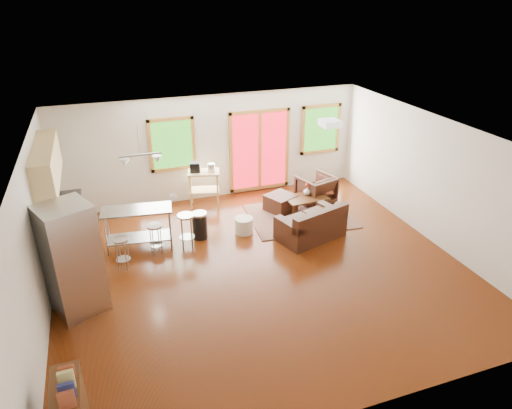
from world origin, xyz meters
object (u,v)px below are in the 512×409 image
object	(u,v)px
ottoman	(280,203)
refrigerator	(73,259)
rug	(300,216)
coffee_table	(306,199)
kitchen_cart	(203,176)
loveseat	(312,226)
armchair	(316,188)
island	(138,221)

from	to	relation	value
ottoman	refrigerator	world-z (taller)	refrigerator
rug	coffee_table	bearing A→B (deg)	38.99
ottoman	kitchen_cart	xyz separation A→B (m)	(-1.67, 0.86, 0.58)
rug	kitchen_cart	xyz separation A→B (m)	(-1.99, 1.31, 0.77)
loveseat	ottoman	bearing A→B (deg)	78.91
armchair	loveseat	bearing A→B (deg)	45.11
coffee_table	ottoman	size ratio (longest dim) A/B	1.66
armchair	kitchen_cart	xyz separation A→B (m)	(-2.64, 0.76, 0.38)
loveseat	kitchen_cart	world-z (taller)	kitchen_cart
armchair	refrigerator	distance (m)	6.02
armchair	coffee_table	bearing A→B (deg)	24.09
loveseat	refrigerator	xyz separation A→B (m)	(-4.66, -0.87, 0.66)
coffee_table	refrigerator	size ratio (longest dim) A/B	0.53
island	kitchen_cart	bearing A→B (deg)	41.31
refrigerator	kitchen_cart	world-z (taller)	refrigerator
refrigerator	island	world-z (taller)	refrigerator
coffee_table	ottoman	xyz separation A→B (m)	(-0.54, 0.27, -0.14)
island	armchair	bearing A→B (deg)	9.54
loveseat	kitchen_cart	size ratio (longest dim) A/B	1.37
loveseat	armchair	xyz separation A→B (m)	(0.83, 1.54, 0.11)
rug	coffee_table	distance (m)	0.43
refrigerator	island	size ratio (longest dim) A/B	1.32
armchair	ottoman	distance (m)	0.99
rug	loveseat	world-z (taller)	loveseat
ottoman	island	bearing A→B (deg)	-169.40
ottoman	island	distance (m)	3.45
rug	kitchen_cart	distance (m)	2.50
rug	loveseat	bearing A→B (deg)	-100.45
rug	ottoman	xyz separation A→B (m)	(-0.32, 0.45, 0.19)
rug	island	xyz separation A→B (m)	(-3.68, -0.18, 0.59)
island	coffee_table	bearing A→B (deg)	5.29
loveseat	island	xyz separation A→B (m)	(-3.50, 0.81, 0.31)
refrigerator	coffee_table	bearing A→B (deg)	-1.65
loveseat	coffee_table	distance (m)	1.24
armchair	ottoman	xyz separation A→B (m)	(-0.97, -0.10, -0.20)
coffee_table	kitchen_cart	world-z (taller)	kitchen_cart
coffee_table	kitchen_cart	bearing A→B (deg)	152.93
ottoman	refrigerator	size ratio (longest dim) A/B	0.32
island	kitchen_cart	xyz separation A→B (m)	(1.70, 1.49, 0.18)
kitchen_cart	armchair	bearing A→B (deg)	-16.09
loveseat	ottoman	xyz separation A→B (m)	(-0.13, 1.44, -0.09)
loveseat	coffee_table	size ratio (longest dim) A/B	1.55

